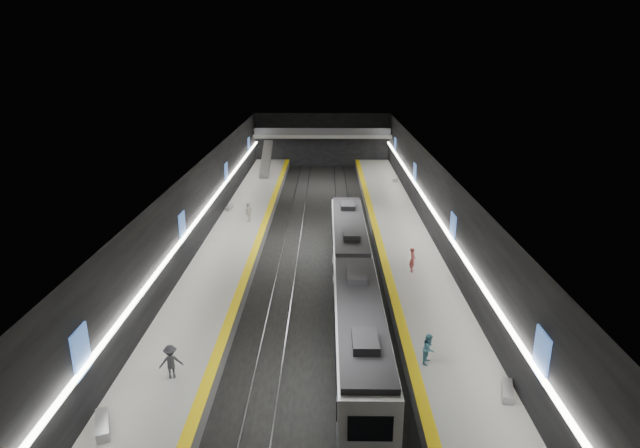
{
  "coord_description": "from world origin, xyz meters",
  "views": [
    {
      "loc": [
        0.7,
        -45.09,
        16.96
      ],
      "look_at": [
        0.11,
        -0.05,
        2.2
      ],
      "focal_mm": 30.0,
      "sensor_mm": 36.0,
      "label": 1
    }
  ],
  "objects_px": {
    "train": "(353,280)",
    "bench_right_far": "(395,179)",
    "escalator": "(266,159)",
    "passenger_right_b": "(429,349)",
    "bench_right_near": "(508,391)",
    "passenger_left_a": "(249,212)",
    "bench_left_near": "(102,425)",
    "passenger_right_a": "(412,260)",
    "passenger_left_b": "(171,362)",
    "bench_left_far": "(229,208)"
  },
  "relations": [
    {
      "from": "train",
      "to": "passenger_left_b",
      "type": "height_order",
      "value": "train"
    },
    {
      "from": "bench_left_near",
      "to": "passenger_left_a",
      "type": "bearing_deg",
      "value": 62.81
    },
    {
      "from": "passenger_left_a",
      "to": "passenger_right_a",
      "type": "bearing_deg",
      "value": 70.46
    },
    {
      "from": "escalator",
      "to": "bench_right_near",
      "type": "distance_m",
      "value": 51.82
    },
    {
      "from": "bench_left_near",
      "to": "bench_right_far",
      "type": "distance_m",
      "value": 50.58
    },
    {
      "from": "passenger_right_a",
      "to": "passenger_right_b",
      "type": "height_order",
      "value": "passenger_right_a"
    },
    {
      "from": "bench_left_near",
      "to": "bench_left_far",
      "type": "height_order",
      "value": "bench_left_near"
    },
    {
      "from": "train",
      "to": "bench_left_far",
      "type": "distance_m",
      "value": 23.79
    },
    {
      "from": "escalator",
      "to": "bench_left_far",
      "type": "bearing_deg",
      "value": -96.49
    },
    {
      "from": "bench_left_near",
      "to": "bench_right_near",
      "type": "height_order",
      "value": "bench_left_near"
    },
    {
      "from": "passenger_right_b",
      "to": "passenger_left_a",
      "type": "bearing_deg",
      "value": 54.72
    },
    {
      "from": "train",
      "to": "bench_right_near",
      "type": "xyz_separation_m",
      "value": [
        7.0,
        -10.82,
        -0.99
      ]
    },
    {
      "from": "bench_left_far",
      "to": "passenger_right_a",
      "type": "height_order",
      "value": "passenger_right_a"
    },
    {
      "from": "passenger_right_a",
      "to": "passenger_left_a",
      "type": "relative_size",
      "value": 0.99
    },
    {
      "from": "train",
      "to": "bench_left_near",
      "type": "xyz_separation_m",
      "value": [
        -11.64,
        -13.56,
        -0.96
      ]
    },
    {
      "from": "bench_right_near",
      "to": "passenger_right_a",
      "type": "distance_m",
      "value": 15.3
    },
    {
      "from": "passenger_left_b",
      "to": "escalator",
      "type": "bearing_deg",
      "value": -104.59
    },
    {
      "from": "train",
      "to": "bench_right_far",
      "type": "distance_m",
      "value": 34.22
    },
    {
      "from": "train",
      "to": "bench_right_far",
      "type": "bearing_deg",
      "value": 78.37
    },
    {
      "from": "passenger_right_b",
      "to": "passenger_left_b",
      "type": "height_order",
      "value": "passenger_left_b"
    },
    {
      "from": "escalator",
      "to": "passenger_right_a",
      "type": "bearing_deg",
      "value": -66.59
    },
    {
      "from": "bench_left_far",
      "to": "bench_right_far",
      "type": "bearing_deg",
      "value": 41.94
    },
    {
      "from": "bench_left_far",
      "to": "passenger_left_b",
      "type": "bearing_deg",
      "value": -78.11
    },
    {
      "from": "bench_left_near",
      "to": "passenger_left_b",
      "type": "height_order",
      "value": "passenger_left_b"
    },
    {
      "from": "escalator",
      "to": "passenger_right_b",
      "type": "bearing_deg",
      "value": -73.53
    },
    {
      "from": "escalator",
      "to": "passenger_right_a",
      "type": "relative_size",
      "value": 4.28
    },
    {
      "from": "bench_left_near",
      "to": "passenger_left_b",
      "type": "bearing_deg",
      "value": 40.61
    },
    {
      "from": "bench_right_far",
      "to": "passenger_left_a",
      "type": "height_order",
      "value": "passenger_left_a"
    },
    {
      "from": "bench_left_near",
      "to": "passenger_left_a",
      "type": "distance_m",
      "value": 30.05
    },
    {
      "from": "bench_right_near",
      "to": "passenger_left_a",
      "type": "xyz_separation_m",
      "value": [
        -16.35,
        27.21,
        0.73
      ]
    },
    {
      "from": "bench_right_far",
      "to": "train",
      "type": "bearing_deg",
      "value": -91.22
    },
    {
      "from": "bench_left_far",
      "to": "passenger_right_b",
      "type": "relative_size",
      "value": 0.95
    },
    {
      "from": "bench_right_far",
      "to": "passenger_left_b",
      "type": "relative_size",
      "value": 1.1
    },
    {
      "from": "passenger_right_a",
      "to": "passenger_left_b",
      "type": "distance_m",
      "value": 19.94
    },
    {
      "from": "bench_right_near",
      "to": "passenger_left_b",
      "type": "xyz_separation_m",
      "value": [
        -16.66,
        1.21,
        0.7
      ]
    },
    {
      "from": "escalator",
      "to": "bench_right_near",
      "type": "bearing_deg",
      "value": -70.84
    },
    {
      "from": "bench_right_far",
      "to": "passenger_right_a",
      "type": "distance_m",
      "value": 29.31
    },
    {
      "from": "passenger_right_b",
      "to": "passenger_left_a",
      "type": "distance_m",
      "value": 27.7
    },
    {
      "from": "bench_right_near",
      "to": "passenger_right_b",
      "type": "height_order",
      "value": "passenger_right_b"
    },
    {
      "from": "escalator",
      "to": "passenger_right_a",
      "type": "xyz_separation_m",
      "value": [
        14.65,
        -33.82,
        -0.97
      ]
    },
    {
      "from": "bench_left_near",
      "to": "bench_right_near",
      "type": "relative_size",
      "value": 1.14
    },
    {
      "from": "passenger_right_a",
      "to": "bench_right_near",
      "type": "bearing_deg",
      "value": -159.06
    },
    {
      "from": "bench_right_near",
      "to": "bench_right_far",
      "type": "relative_size",
      "value": 0.85
    },
    {
      "from": "passenger_right_a",
      "to": "bench_left_near",
      "type": "bearing_deg",
      "value": 149.71
    },
    {
      "from": "passenger_right_a",
      "to": "passenger_left_a",
      "type": "bearing_deg",
      "value": 61.22
    },
    {
      "from": "passenger_left_a",
      "to": "passenger_left_b",
      "type": "distance_m",
      "value": 26.0
    },
    {
      "from": "passenger_left_a",
      "to": "bench_left_near",
      "type": "bearing_deg",
      "value": 16.96
    },
    {
      "from": "bench_left_near",
      "to": "passenger_right_b",
      "type": "distance_m",
      "value": 16.26
    },
    {
      "from": "escalator",
      "to": "passenger_left_a",
      "type": "xyz_separation_m",
      "value": [
        0.65,
        -21.71,
        -0.96
      ]
    },
    {
      "from": "bench_right_near",
      "to": "passenger_left_a",
      "type": "height_order",
      "value": "passenger_left_a"
    }
  ]
}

